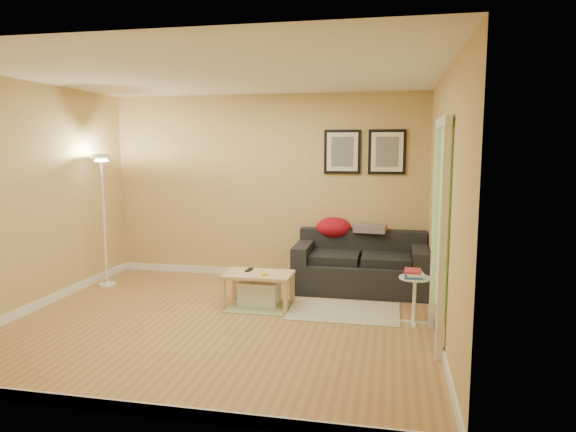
# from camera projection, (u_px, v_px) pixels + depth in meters

# --- Properties ---
(floor) EXTENTS (4.50, 4.50, 0.00)m
(floor) POSITION_uv_depth(u_px,v_px,m) (222.00, 321.00, 5.54)
(floor) COLOR #A58047
(floor) RESTS_ON ground
(ceiling) EXTENTS (4.50, 4.50, 0.00)m
(ceiling) POSITION_uv_depth(u_px,v_px,m) (218.00, 74.00, 5.19)
(ceiling) COLOR white
(ceiling) RESTS_ON wall_back
(wall_back) EXTENTS (4.50, 0.00, 4.50)m
(wall_back) POSITION_uv_depth(u_px,v_px,m) (266.00, 187.00, 7.31)
(wall_back) COLOR #D3BA6C
(wall_back) RESTS_ON ground
(wall_front) EXTENTS (4.50, 0.00, 4.50)m
(wall_front) POSITION_uv_depth(u_px,v_px,m) (122.00, 233.00, 3.42)
(wall_front) COLOR #D3BA6C
(wall_front) RESTS_ON ground
(wall_left) EXTENTS (0.00, 4.00, 4.00)m
(wall_left) POSITION_uv_depth(u_px,v_px,m) (31.00, 197.00, 5.81)
(wall_left) COLOR #D3BA6C
(wall_left) RESTS_ON ground
(wall_right) EXTENTS (0.00, 4.00, 4.00)m
(wall_right) POSITION_uv_depth(u_px,v_px,m) (444.00, 207.00, 4.92)
(wall_right) COLOR #D3BA6C
(wall_right) RESTS_ON ground
(baseboard_back) EXTENTS (4.50, 0.02, 0.10)m
(baseboard_back) POSITION_uv_depth(u_px,v_px,m) (267.00, 273.00, 7.47)
(baseboard_back) COLOR white
(baseboard_back) RESTS_ON ground
(baseboard_front) EXTENTS (4.50, 0.02, 0.10)m
(baseboard_front) POSITION_uv_depth(u_px,v_px,m) (131.00, 408.00, 3.60)
(baseboard_front) COLOR white
(baseboard_front) RESTS_ON ground
(baseboard_left) EXTENTS (0.02, 4.00, 0.10)m
(baseboard_left) POSITION_uv_depth(u_px,v_px,m) (39.00, 304.00, 5.98)
(baseboard_left) COLOR white
(baseboard_left) RESTS_ON ground
(baseboard_right) EXTENTS (0.02, 4.00, 0.10)m
(baseboard_right) POSITION_uv_depth(u_px,v_px,m) (438.00, 331.00, 5.09)
(baseboard_right) COLOR white
(baseboard_right) RESTS_ON ground
(sofa) EXTENTS (1.70, 0.90, 0.75)m
(sofa) POSITION_uv_depth(u_px,v_px,m) (361.00, 262.00, 6.70)
(sofa) COLOR black
(sofa) RESTS_ON ground
(red_throw) EXTENTS (0.48, 0.36, 0.28)m
(red_throw) POSITION_uv_depth(u_px,v_px,m) (334.00, 228.00, 7.03)
(red_throw) COLOR #B11029
(red_throw) RESTS_ON sofa
(plaid_throw) EXTENTS (0.45, 0.32, 0.10)m
(plaid_throw) POSITION_uv_depth(u_px,v_px,m) (370.00, 228.00, 6.90)
(plaid_throw) COLOR #A2775E
(plaid_throw) RESTS_ON sofa
(framed_print_left) EXTENTS (0.50, 0.04, 0.60)m
(framed_print_left) POSITION_uv_depth(u_px,v_px,m) (342.00, 152.00, 7.00)
(framed_print_left) COLOR black
(framed_print_left) RESTS_ON wall_back
(framed_print_right) EXTENTS (0.50, 0.04, 0.60)m
(framed_print_right) POSITION_uv_depth(u_px,v_px,m) (387.00, 152.00, 6.89)
(framed_print_right) COLOR black
(framed_print_right) RESTS_ON wall_back
(area_rug) EXTENTS (1.25, 0.85, 0.01)m
(area_rug) POSITION_uv_depth(u_px,v_px,m) (344.00, 311.00, 5.86)
(area_rug) COLOR #BAB193
(area_rug) RESTS_ON ground
(green_runner) EXTENTS (0.70, 0.50, 0.01)m
(green_runner) POSITION_uv_depth(u_px,v_px,m) (258.00, 308.00, 5.99)
(green_runner) COLOR #668C4C
(green_runner) RESTS_ON ground
(coffee_table) EXTENTS (0.89, 0.68, 0.40)m
(coffee_table) POSITION_uv_depth(u_px,v_px,m) (259.00, 289.00, 6.06)
(coffee_table) COLOR #E2B889
(coffee_table) RESTS_ON ground
(remote_control) EXTENTS (0.06, 0.16, 0.02)m
(remote_control) POSITION_uv_depth(u_px,v_px,m) (249.00, 270.00, 6.14)
(remote_control) COLOR black
(remote_control) RESTS_ON coffee_table
(tape_roll) EXTENTS (0.07, 0.07, 0.03)m
(tape_roll) POSITION_uv_depth(u_px,v_px,m) (265.00, 274.00, 5.90)
(tape_roll) COLOR yellow
(tape_roll) RESTS_ON coffee_table
(storage_bin) EXTENTS (0.48, 0.35, 0.29)m
(storage_bin) POSITION_uv_depth(u_px,v_px,m) (259.00, 293.00, 6.11)
(storage_bin) COLOR white
(storage_bin) RESTS_ON ground
(side_table) EXTENTS (0.33, 0.33, 0.51)m
(side_table) POSITION_uv_depth(u_px,v_px,m) (414.00, 300.00, 5.45)
(side_table) COLOR white
(side_table) RESTS_ON ground
(book_stack) EXTENTS (0.22, 0.27, 0.08)m
(book_stack) POSITION_uv_depth(u_px,v_px,m) (413.00, 273.00, 5.40)
(book_stack) COLOR #314B94
(book_stack) RESTS_ON side_table
(floor_lamp) EXTENTS (0.23, 0.23, 1.78)m
(floor_lamp) POSITION_uv_depth(u_px,v_px,m) (104.00, 224.00, 6.85)
(floor_lamp) COLOR white
(floor_lamp) RESTS_ON ground
(doorway) EXTENTS (0.12, 1.01, 2.13)m
(doorway) POSITION_uv_depth(u_px,v_px,m) (439.00, 237.00, 4.82)
(doorway) COLOR white
(doorway) RESTS_ON ground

